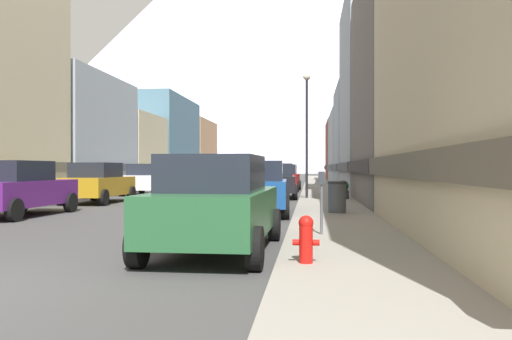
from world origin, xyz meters
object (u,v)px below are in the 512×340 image
(car_left_3, at_px, (147,179))
(car_driving_0, at_px, (274,174))
(potted_plant_0, at_px, (343,190))
(trash_bin_right, at_px, (337,197))
(parking_meter_near, at_px, (322,193))
(streetlamp_right, at_px, (307,116))
(pedestrian_0, at_px, (99,179))
(car_right_1, at_px, (258,188))
(car_right_3, at_px, (284,178))
(car_left_2, at_px, (98,183))
(car_right_0, at_px, (216,204))
(car_left_1, at_px, (17,188))
(fire_hydrant_near, at_px, (306,238))
(car_right_2, at_px, (277,181))

(car_left_3, xyz_separation_m, car_driving_0, (5.40, 27.07, 0.00))
(car_left_3, relative_size, potted_plant_0, 5.29)
(trash_bin_right, bearing_deg, parking_meter_near, -96.31)
(potted_plant_0, height_order, streetlamp_right, streetlamp_right)
(potted_plant_0, bearing_deg, car_driving_0, 99.50)
(car_left_3, height_order, parking_meter_near, car_left_3)
(pedestrian_0, bearing_deg, parking_meter_near, -54.70)
(car_right_1, relative_size, car_right_3, 1.01)
(car_left_2, height_order, car_right_1, same)
(car_left_2, xyz_separation_m, car_right_3, (7.60, 12.50, 0.00))
(car_right_0, relative_size, potted_plant_0, 5.31)
(car_right_3, relative_size, streetlamp_right, 0.76)
(car_right_0, xyz_separation_m, parking_meter_near, (1.95, 1.67, 0.11))
(car_left_1, xyz_separation_m, pedestrian_0, (-2.45, 12.29, 0.01))
(car_left_3, distance_m, pedestrian_0, 2.66)
(car_left_2, bearing_deg, car_left_3, 90.00)
(car_left_1, bearing_deg, parking_meter_near, -25.99)
(car_left_3, relative_size, car_right_0, 1.00)
(car_right_1, relative_size, car_driving_0, 1.02)
(car_right_1, relative_size, fire_hydrant_near, 6.35)
(car_right_2, bearing_deg, trash_bin_right, -75.93)
(car_right_3, height_order, fire_hydrant_near, car_right_3)
(car_right_0, bearing_deg, car_left_3, 111.13)
(car_right_1, xyz_separation_m, car_right_2, (-0.01, 9.50, 0.00))
(car_left_2, relative_size, parking_meter_near, 3.31)
(car_driving_0, bearing_deg, car_right_1, -86.76)
(car_left_1, xyz_separation_m, streetlamp_right, (9.15, 8.72, 3.09))
(car_right_0, height_order, car_right_1, same)
(car_left_1, distance_m, car_right_0, 9.89)
(streetlamp_right, bearing_deg, car_left_1, -136.38)
(car_right_0, distance_m, car_right_2, 17.28)
(car_right_0, relative_size, car_right_2, 0.99)
(fire_hydrant_near, xyz_separation_m, streetlamp_right, (-0.10, 16.73, 3.46))
(car_right_1, xyz_separation_m, car_right_3, (-0.00, 17.38, 0.00))
(car_right_1, bearing_deg, streetlamp_right, 77.99)
(potted_plant_0, distance_m, streetlamp_right, 3.85)
(car_right_1, height_order, pedestrian_0, pedestrian_0)
(car_left_3, height_order, car_right_1, same)
(car_left_2, bearing_deg, pedestrian_0, 112.35)
(potted_plant_0, relative_size, pedestrian_0, 0.51)
(car_left_2, bearing_deg, car_right_1, -32.73)
(car_left_3, relative_size, pedestrian_0, 2.69)
(parking_meter_near, distance_m, potted_plant_0, 12.84)
(car_right_0, relative_size, car_driving_0, 1.01)
(car_right_1, distance_m, parking_meter_near, 6.41)
(car_driving_0, bearing_deg, car_right_2, -85.73)
(streetlamp_right, bearing_deg, fire_hydrant_near, -89.66)
(car_right_1, bearing_deg, trash_bin_right, -14.93)
(car_left_2, xyz_separation_m, trash_bin_right, (10.15, -5.57, -0.26))
(parking_meter_near, height_order, trash_bin_right, parking_meter_near)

